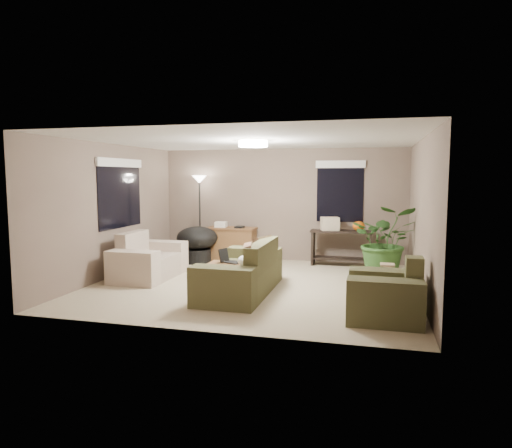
% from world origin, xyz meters
% --- Properties ---
extents(room_shell, '(5.50, 5.50, 5.50)m').
position_xyz_m(room_shell, '(0.00, 0.00, 1.25)').
color(room_shell, '#C7B794').
rests_on(room_shell, ground).
extents(main_sofa, '(0.95, 2.20, 0.85)m').
position_xyz_m(main_sofa, '(-0.02, -0.56, 0.29)').
color(main_sofa, brown).
rests_on(main_sofa, ground).
extents(throw_pillows, '(0.36, 1.40, 0.47)m').
position_xyz_m(throw_pillows, '(0.24, -0.56, 0.65)').
color(throw_pillows, '#8C7251').
rests_on(throw_pillows, main_sofa).
extents(loveseat, '(0.90, 1.60, 0.85)m').
position_xyz_m(loveseat, '(-2.07, 0.08, 0.30)').
color(loveseat, beige).
rests_on(loveseat, ground).
extents(armchair, '(0.95, 1.00, 0.85)m').
position_xyz_m(armchair, '(2.20, -1.41, 0.30)').
color(armchair, '#4B4C2D').
rests_on(armchair, ground).
extents(coffee_table, '(1.00, 0.55, 0.42)m').
position_xyz_m(coffee_table, '(-0.20, -0.33, 0.36)').
color(coffee_table, brown).
rests_on(coffee_table, ground).
extents(laptop, '(0.42, 0.34, 0.24)m').
position_xyz_m(laptop, '(-0.37, -0.23, 0.48)').
color(laptop, black).
rests_on(laptop, coffee_table).
extents(plastic_bag, '(0.28, 0.25, 0.19)m').
position_xyz_m(plastic_bag, '(-0.00, -0.48, 0.51)').
color(plastic_bag, white).
rests_on(plastic_bag, coffee_table).
extents(desk, '(1.10, 0.50, 0.75)m').
position_xyz_m(desk, '(-1.06, 2.12, 0.38)').
color(desk, brown).
rests_on(desk, ground).
extents(desk_papers, '(0.67, 0.27, 0.12)m').
position_xyz_m(desk_papers, '(-1.21, 2.11, 0.80)').
color(desk_papers, silver).
rests_on(desk_papers, desk).
extents(console_table, '(1.30, 0.40, 0.75)m').
position_xyz_m(console_table, '(1.37, 2.15, 0.44)').
color(console_table, black).
rests_on(console_table, ground).
extents(pumpkin, '(0.30, 0.30, 0.21)m').
position_xyz_m(pumpkin, '(1.72, 2.15, 0.85)').
color(pumpkin, orange).
rests_on(pumpkin, console_table).
extents(cardboard_box, '(0.43, 0.37, 0.28)m').
position_xyz_m(cardboard_box, '(1.12, 2.15, 0.89)').
color(cardboard_box, beige).
rests_on(cardboard_box, console_table).
extents(papasan_chair, '(1.13, 1.13, 0.80)m').
position_xyz_m(papasan_chair, '(-1.72, 1.70, 0.47)').
color(papasan_chair, black).
rests_on(papasan_chair, ground).
extents(floor_lamp, '(0.32, 0.32, 1.91)m').
position_xyz_m(floor_lamp, '(-1.84, 2.18, 1.60)').
color(floor_lamp, black).
rests_on(floor_lamp, ground).
extents(ceiling_fixture, '(0.50, 0.50, 0.10)m').
position_xyz_m(ceiling_fixture, '(0.00, 0.00, 2.44)').
color(ceiling_fixture, white).
rests_on(ceiling_fixture, room_shell).
extents(houseplant, '(1.21, 1.35, 1.05)m').
position_xyz_m(houseplant, '(2.25, 1.33, 0.53)').
color(houseplant, '#2D5923').
rests_on(houseplant, ground).
extents(cat_scratching_post, '(0.32, 0.32, 0.50)m').
position_xyz_m(cat_scratching_post, '(2.25, -0.11, 0.21)').
color(cat_scratching_post, tan).
rests_on(cat_scratching_post, ground).
extents(window_left, '(0.05, 1.56, 1.33)m').
position_xyz_m(window_left, '(-2.73, 0.30, 1.78)').
color(window_left, black).
rests_on(window_left, room_shell).
extents(window_back, '(1.06, 0.05, 1.33)m').
position_xyz_m(window_back, '(1.30, 2.48, 1.79)').
color(window_back, black).
rests_on(window_back, room_shell).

